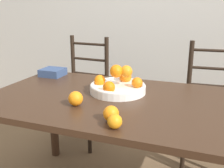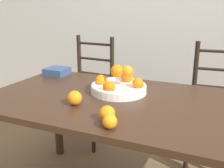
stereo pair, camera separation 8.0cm
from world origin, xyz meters
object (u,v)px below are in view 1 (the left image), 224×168
Objects in this scene: book_stack at (53,72)px; chair_right at (211,108)px; fruit_bowl at (118,85)px; orange_loose_2 at (112,114)px; orange_loose_0 at (76,99)px; chair_left at (83,92)px; orange_loose_1 at (115,121)px.

chair_right is at bearing 19.88° from book_stack.
book_stack is (-0.62, 0.22, -0.02)m from fruit_bowl.
chair_right is (0.47, 1.08, -0.31)m from orange_loose_2.
chair_right reaches higher than orange_loose_0.
book_stack is (-1.21, -0.44, 0.30)m from chair_right.
orange_loose_2 is at bearing -117.05° from chair_right.
chair_left reaches higher than book_stack.
fruit_bowl is 0.93m from chair_left.
fruit_bowl is at bearing -135.36° from chair_right.
book_stack is (-0.74, 0.65, -0.01)m from orange_loose_2.
fruit_bowl is 0.35× the size of chair_right.
chair_left is at bearing 122.75° from orange_loose_1.
chair_left is 0.53m from book_stack.
chair_right reaches higher than orange_loose_1.
chair_left is at bearing 114.74° from orange_loose_0.
orange_loose_2 reaches higher than book_stack.
orange_loose_1 is at bearing -42.51° from book_stack.
fruit_bowl is 0.66m from book_stack.
orange_loose_0 is 0.71m from book_stack.
book_stack is at bearing 160.66° from fruit_bowl.
orange_loose_2 is 0.45× the size of book_stack.
book_stack is at bearing 132.69° from orange_loose_0.
chair_left is 1.00× the size of chair_right.
orange_loose_1 is at bearing -114.06° from chair_right.
chair_left is at bearing 131.72° from fruit_bowl.
orange_loose_1 is 0.08m from orange_loose_2.
orange_loose_0 is 0.48× the size of book_stack.
chair_left is (-0.74, 1.15, -0.30)m from orange_loose_1.
fruit_bowl is at bearing 64.63° from orange_loose_0.
book_stack is (-0.04, -0.44, 0.30)m from chair_left.
orange_loose_2 is at bearing 120.55° from orange_loose_1.
orange_loose_2 is (0.12, -0.43, -0.01)m from fruit_bowl.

